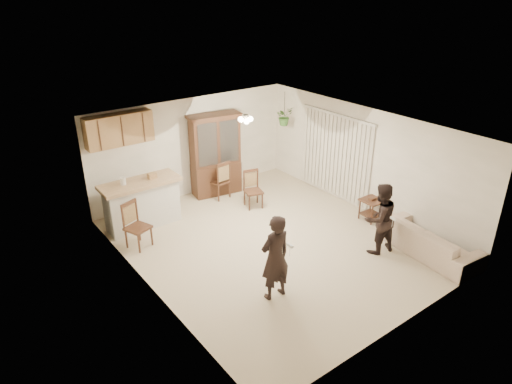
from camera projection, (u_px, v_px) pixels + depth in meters
floor at (272, 242)px, 9.72m from camera, size 6.50×6.50×0.00m
ceiling at (274, 129)px, 8.67m from camera, size 5.50×6.50×0.02m
wall_back at (193, 147)px, 11.55m from camera, size 5.50×0.02×2.50m
wall_front at (409, 261)px, 6.84m from camera, size 5.50×0.02×2.50m
wall_left at (147, 230)px, 7.70m from camera, size 0.02×6.50×2.50m
wall_right at (364, 160)px, 10.70m from camera, size 0.02×6.50×2.50m
breakfast_bar at (143, 205)px, 10.21m from camera, size 1.60×0.55×1.00m
bar_top at (140, 183)px, 9.98m from camera, size 1.75×0.70×0.08m
upper_cabinets at (119, 129)px, 10.03m from camera, size 1.50×0.34×0.70m
vertical_blinds at (335, 156)px, 11.39m from camera, size 0.06×2.30×2.10m
ceiling_fixture at (246, 119)px, 9.69m from camera, size 0.36×0.36×0.20m
hanging_plant at (284, 116)px, 11.94m from camera, size 0.43×0.37×0.48m
plant_cord at (285, 104)px, 11.81m from camera, size 0.01×0.01×0.65m
sofa at (430, 238)px, 9.17m from camera, size 0.91×1.94×0.73m
adult at (275, 252)px, 7.70m from camera, size 0.67×0.45×1.80m
child at (379, 222)px, 9.14m from camera, size 0.73×0.61×1.35m
china_hutch at (215, 155)px, 11.59m from camera, size 1.40×0.72×2.11m
side_table at (371, 209)px, 10.55m from camera, size 0.48×0.48×0.57m
chair_bar at (139, 235)px, 9.46m from camera, size 0.57×0.57×0.99m
chair_hutch_left at (253, 197)px, 11.16m from camera, size 0.51×0.51×0.92m
chair_hutch_right at (220, 187)px, 11.66m from camera, size 0.48×0.48×1.00m
controller_adult at (290, 245)px, 7.29m from camera, size 0.05×0.14×0.04m
controller_child at (393, 219)px, 8.75m from camera, size 0.06×0.13×0.04m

